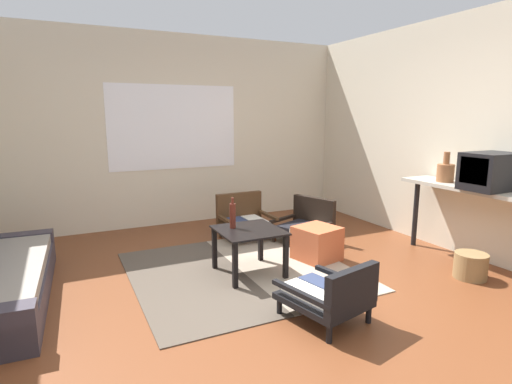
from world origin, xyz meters
TOP-DOWN VIEW (x-y plane):
  - ground_plane at (0.00, 0.00)m, footprint 7.80×7.80m
  - far_wall_with_window at (0.00, 3.06)m, footprint 5.60×0.13m
  - side_wall_right at (2.66, 0.30)m, footprint 0.12×6.60m
  - area_rug at (0.08, 0.85)m, footprint 2.15×2.15m
  - coffee_table at (0.14, 0.75)m, footprint 0.61×0.63m
  - armchair_by_window at (0.59, 1.87)m, footprint 0.64×0.56m
  - armchair_striped_foreground at (0.29, -0.41)m, footprint 0.66×0.72m
  - armchair_corner at (1.22, 1.39)m, footprint 0.73×0.77m
  - ottoman_orange at (0.98, 0.79)m, footprint 0.51×0.51m
  - console_shelf at (2.36, -0.11)m, footprint 0.42×1.75m
  - crt_television at (2.36, -0.20)m, footprint 0.56×0.38m
  - clay_vase at (2.36, 0.33)m, footprint 0.18×0.18m
  - glass_bottle at (0.01, 0.87)m, footprint 0.06×0.06m
  - wicker_basket at (2.06, -0.29)m, footprint 0.31×0.31m

SIDE VIEW (x-z plane):
  - ground_plane at x=0.00m, z-range 0.00..0.00m
  - area_rug at x=0.08m, z-range 0.00..0.01m
  - wicker_basket at x=2.06m, z-range 0.00..0.25m
  - ottoman_orange at x=0.98m, z-range 0.00..0.38m
  - armchair_striped_foreground at x=0.29m, z-range -0.02..0.48m
  - armchair_corner at x=1.22m, z-range -0.03..0.52m
  - armchair_by_window at x=0.59m, z-range -0.02..0.55m
  - coffee_table at x=0.14m, z-range 0.15..0.61m
  - glass_bottle at x=0.01m, z-range 0.44..0.75m
  - console_shelf at x=2.36m, z-range 0.33..1.18m
  - clay_vase at x=2.36m, z-range 0.79..1.13m
  - crt_television at x=2.36m, z-range 0.85..1.22m
  - side_wall_right at x=2.66m, z-range 0.00..2.70m
  - far_wall_with_window at x=0.00m, z-range 0.00..2.70m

